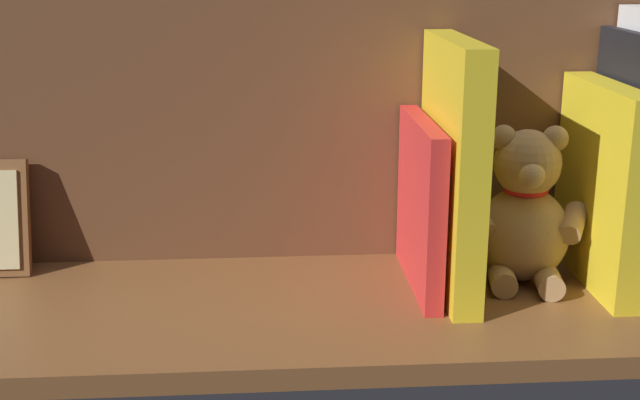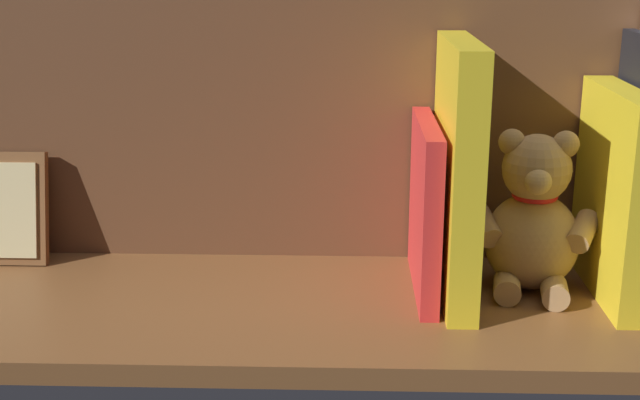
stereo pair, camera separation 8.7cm
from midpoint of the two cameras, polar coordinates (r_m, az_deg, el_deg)
ground_plane at (r=91.55cm, az=-2.76°, el=-7.15°), size 100.68×31.43×2.20cm
shelf_back_panel at (r=99.26cm, az=-3.09°, el=5.18°), size 100.68×1.50×32.31cm
book_1 at (r=96.62cm, az=17.22°, el=2.50°), size 1.27×17.72×26.92cm
book_2 at (r=95.50cm, az=15.70°, el=0.87°), size 3.20×19.40×21.77cm
teddy_bear at (r=94.79cm, az=10.83°, el=-0.96°), size 13.94×12.14×17.37cm
book_3 at (r=90.49cm, az=6.01°, el=2.16°), size 3.07×19.76×26.65cm
book_4 at (r=91.84cm, az=3.97°, el=-0.32°), size 1.91×18.30×18.17cm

